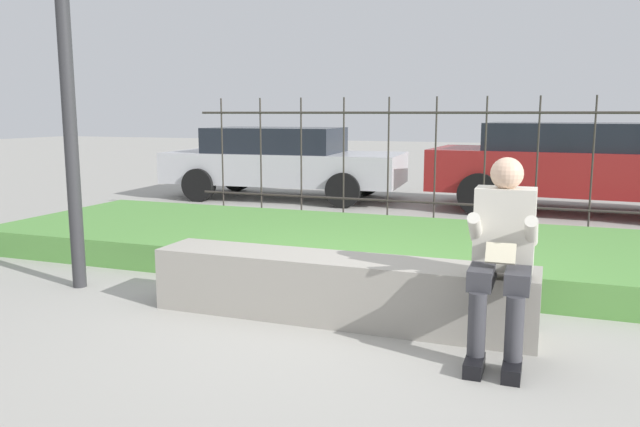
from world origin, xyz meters
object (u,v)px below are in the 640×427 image
(stone_bench, at_px, (337,292))
(car_parked_center, at_px, (579,164))
(car_parked_left, at_px, (282,161))
(street_lamp, at_px, (63,9))
(person_seated_reader, at_px, (502,248))

(stone_bench, xyz_separation_m, car_parked_center, (1.89, 6.26, 0.55))
(car_parked_left, bearing_deg, street_lamp, -87.27)
(car_parked_center, bearing_deg, car_parked_left, -176.12)
(car_parked_center, bearing_deg, person_seated_reader, -92.80)
(person_seated_reader, height_order, car_parked_center, car_parked_center)
(person_seated_reader, xyz_separation_m, street_lamp, (-3.71, 0.34, 1.73))
(person_seated_reader, bearing_deg, street_lamp, 174.81)
(person_seated_reader, height_order, street_lamp, street_lamp)
(person_seated_reader, distance_m, car_parked_center, 6.58)
(person_seated_reader, relative_size, car_parked_center, 0.27)
(car_parked_center, height_order, street_lamp, street_lamp)
(stone_bench, distance_m, car_parked_left, 6.98)
(stone_bench, bearing_deg, person_seated_reader, -13.25)
(car_parked_left, bearing_deg, car_parked_center, -2.82)
(car_parked_left, height_order, street_lamp, street_lamp)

